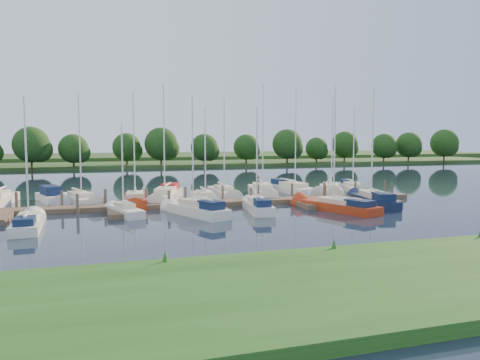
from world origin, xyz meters
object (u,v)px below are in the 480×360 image
object	(u,v)px
motorboat	(52,198)
sailboat_s_2	(196,211)
sailboat_n_5	(205,198)
dock	(209,205)

from	to	relation	value
motorboat	sailboat_s_2	world-z (taller)	sailboat_s_2
motorboat	sailboat_n_5	bearing A→B (deg)	146.37
sailboat_n_5	sailboat_s_2	size ratio (longest dim) A/B	0.95
dock	sailboat_n_5	xyz separation A→B (m)	(0.46, 3.67, 0.07)
motorboat	sailboat_n_5	world-z (taller)	sailboat_n_5
motorboat	sailboat_s_2	distance (m)	16.20
motorboat	sailboat_n_5	xyz separation A→B (m)	(13.82, -3.75, -0.11)
dock	sailboat_n_5	bearing A→B (deg)	82.91
dock	sailboat_n_5	size ratio (longest dim) A/B	4.36
sailboat_s_2	motorboat	bearing A→B (deg)	112.27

